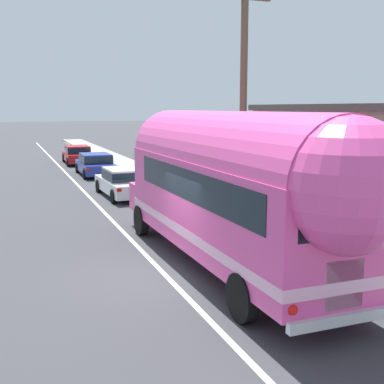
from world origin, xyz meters
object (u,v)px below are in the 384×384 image
object	(u,v)px
car_lead	(123,181)
car_third	(77,154)
car_second	(96,163)
utility_pole	(243,101)
painted_bus	(235,185)

from	to	relation	value
car_lead	car_third	distance (m)	15.27
car_second	car_lead	bearing A→B (deg)	-90.54
utility_pole	car_third	world-z (taller)	utility_pole
car_lead	car_second	xyz separation A→B (m)	(0.08, 8.16, 0.01)
utility_pole	car_lead	bearing A→B (deg)	105.83
painted_bus	car_third	xyz separation A→B (m)	(-0.23, 27.33, -1.56)
painted_bus	car_third	size ratio (longest dim) A/B	2.51
painted_bus	car_second	world-z (taller)	painted_bus
car_second	car_third	size ratio (longest dim) A/B	1.00
car_lead	car_second	size ratio (longest dim) A/B	0.99
utility_pole	car_third	size ratio (longest dim) A/B	1.79
car_second	utility_pole	bearing A→B (deg)	-82.23
utility_pole	car_lead	world-z (taller)	utility_pole
painted_bus	car_second	xyz separation A→B (m)	(-0.08, 20.22, -1.56)
painted_bus	car_lead	bearing A→B (deg)	90.74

